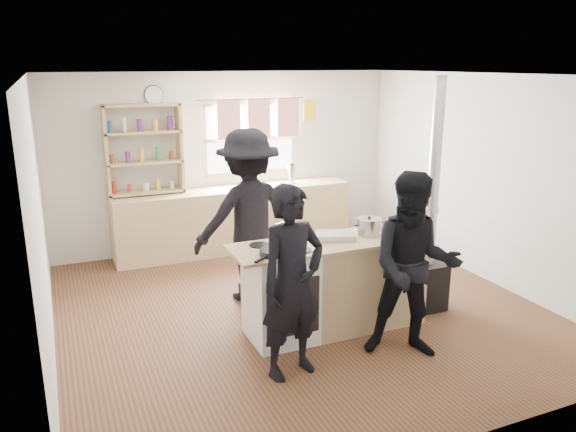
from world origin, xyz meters
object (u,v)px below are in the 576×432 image
object	(u,v)px
stockpot_stove	(289,233)
person_near_right	(414,266)
roast_tray	(335,235)
person_far	(248,216)
cooking_island	(335,284)
flue_heater	(429,252)
bread_board	(402,231)
thermos	(292,174)
skillet_greens	(274,252)
stockpot_counter	(369,226)
person_near_left	(292,283)

from	to	relation	value
stockpot_stove	person_near_right	distance (m)	1.24
roast_tray	person_far	distance (m)	1.14
roast_tray	stockpot_stove	xyz separation A→B (m)	(-0.46, 0.10, 0.05)
person_near_right	roast_tray	bearing A→B (deg)	144.14
cooking_island	stockpot_stove	size ratio (longest dim) A/B	8.14
flue_heater	person_far	distance (m)	2.00
cooking_island	bread_board	distance (m)	0.86
bread_board	thermos	bearing A→B (deg)	88.89
skillet_greens	stockpot_counter	world-z (taller)	stockpot_counter
person_near_right	flue_heater	bearing A→B (deg)	74.61
cooking_island	person_far	size ratio (longest dim) A/B	1.02
stockpot_counter	bread_board	size ratio (longest dim) A/B	0.76
skillet_greens	flue_heater	distance (m)	1.90
bread_board	flue_heater	world-z (taller)	flue_heater
stockpot_stove	bread_board	bearing A→B (deg)	-13.88
flue_heater	person_near_left	world-z (taller)	flue_heater
bread_board	person_near_right	distance (m)	0.70
cooking_island	skillet_greens	world-z (taller)	skillet_greens
stockpot_counter	flue_heater	size ratio (longest dim) A/B	0.10
stockpot_counter	person_near_left	distance (m)	1.33
stockpot_counter	roast_tray	bearing A→B (deg)	178.68
person_near_left	person_far	distance (m)	1.69
cooking_island	thermos	bearing A→B (deg)	75.13
skillet_greens	stockpot_stove	xyz separation A→B (m)	(0.28, 0.30, 0.06)
roast_tray	bread_board	xyz separation A→B (m)	(0.66, -0.18, 0.02)
thermos	person_near_right	world-z (taller)	person_near_right
bread_board	person_near_left	distance (m)	1.51
person_near_left	person_near_right	distance (m)	1.14
cooking_island	stockpot_stove	bearing A→B (deg)	160.91
stockpot_stove	person_near_left	size ratio (longest dim) A/B	0.14
thermos	bread_board	bearing A→B (deg)	-91.11
thermos	person_near_right	xyz separation A→B (m)	(-0.35, -3.52, -0.18)
cooking_island	bread_board	xyz separation A→B (m)	(0.68, -0.12, 0.51)
thermos	roast_tray	world-z (taller)	thermos
cooking_island	skillet_greens	distance (m)	0.88
flue_heater	roast_tray	bearing A→B (deg)	178.18
bread_board	flue_heater	size ratio (longest dim) A/B	0.13
stockpot_counter	thermos	bearing A→B (deg)	82.91
skillet_greens	flue_heater	world-z (taller)	flue_heater
skillet_greens	stockpot_stove	size ratio (longest dim) A/B	1.52
thermos	cooking_island	size ratio (longest dim) A/B	0.14
skillet_greens	person_far	bearing A→B (deg)	81.47
roast_tray	person_far	size ratio (longest dim) A/B	0.23
person_far	stockpot_stove	bearing A→B (deg)	91.48
stockpot_counter	person_far	size ratio (longest dim) A/B	0.13
stockpot_stove	skillet_greens	bearing A→B (deg)	-132.44
roast_tray	flue_heater	distance (m)	1.17
stockpot_counter	person_far	distance (m)	1.38
person_far	person_near_left	bearing A→B (deg)	78.33
bread_board	roast_tray	bearing A→B (deg)	165.22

